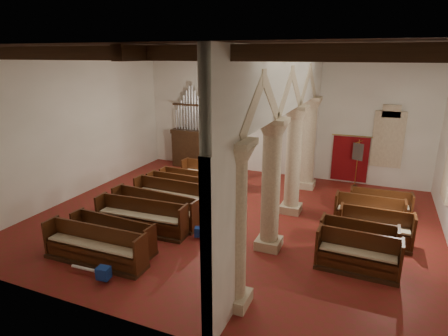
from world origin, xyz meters
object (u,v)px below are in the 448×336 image
processional_banner (356,170)px  lectern (242,172)px  pipe_organ (192,141)px  nave_pew_0 (95,251)px  aisle_pew_0 (357,259)px

processional_banner → lectern: bearing=-142.9°
pipe_organ → processional_banner: pipe_organ is taller
pipe_organ → nave_pew_0: 10.03m
processional_banner → aisle_pew_0: (0.58, -7.35, -0.39)m
lectern → processional_banner: 5.21m
pipe_organ → processional_banner: (8.34, -0.01, -0.60)m
processional_banner → pipe_organ: bearing=-156.3°
processional_banner → nave_pew_0: (-6.42, -9.79, -0.41)m
lectern → aisle_pew_0: aisle_pew_0 is taller
nave_pew_0 → aisle_pew_0: 7.41m
pipe_organ → lectern: bearing=-20.3°
aisle_pew_0 → lectern: bearing=133.8°
pipe_organ → processional_banner: 8.36m
pipe_organ → nave_pew_0: size_ratio=1.36×
nave_pew_0 → aisle_pew_0: aisle_pew_0 is taller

